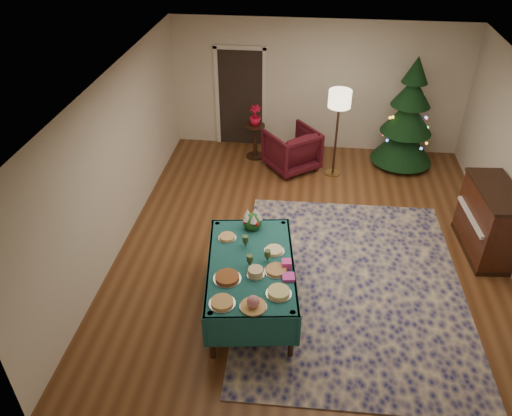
# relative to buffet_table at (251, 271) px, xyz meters

# --- Properties ---
(room_shell) EXTENTS (7.00, 7.00, 7.00)m
(room_shell) POSITION_rel_buffet_table_xyz_m (0.77, 1.45, 0.74)
(room_shell) COLOR #593319
(room_shell) RESTS_ON ground
(doorway) EXTENTS (1.08, 0.04, 2.16)m
(doorway) POSITION_rel_buffet_table_xyz_m (-0.83, 4.94, 0.48)
(doorway) COLOR black
(doorway) RESTS_ON ground
(rug) EXTENTS (3.28, 4.26, 0.02)m
(rug) POSITION_rel_buffet_table_xyz_m (1.39, 0.58, -0.60)
(rug) COLOR #15174F
(rug) RESTS_ON ground
(buffet_table) EXTENTS (1.40, 2.10, 0.77)m
(buffet_table) POSITION_rel_buffet_table_xyz_m (0.00, 0.00, 0.00)
(buffet_table) COLOR black
(buffet_table) RESTS_ON ground
(platter_0) EXTENTS (0.32, 0.32, 0.05)m
(platter_0) POSITION_rel_buffet_table_xyz_m (-0.25, -0.78, 0.17)
(platter_0) COLOR silver
(platter_0) RESTS_ON buffet_table
(platter_1) EXTENTS (0.32, 0.32, 0.17)m
(platter_1) POSITION_rel_buffet_table_xyz_m (0.13, -0.79, 0.22)
(platter_1) COLOR silver
(platter_1) RESTS_ON buffet_table
(platter_2) EXTENTS (0.32, 0.32, 0.06)m
(platter_2) POSITION_rel_buffet_table_xyz_m (0.41, -0.54, 0.18)
(platter_2) COLOR silver
(platter_2) RESTS_ON buffet_table
(platter_3) EXTENTS (0.36, 0.36, 0.05)m
(platter_3) POSITION_rel_buffet_table_xyz_m (-0.26, -0.35, 0.18)
(platter_3) COLOR silver
(platter_3) RESTS_ON buffet_table
(platter_4) EXTENTS (0.23, 0.23, 0.10)m
(platter_4) POSITION_rel_buffet_table_xyz_m (0.09, -0.23, 0.20)
(platter_4) COLOR silver
(platter_4) RESTS_ON buffet_table
(platter_5) EXTENTS (0.31, 0.31, 0.04)m
(platter_5) POSITION_rel_buffet_table_xyz_m (0.34, -0.13, 0.17)
(platter_5) COLOR silver
(platter_5) RESTS_ON buffet_table
(platter_6) EXTENTS (0.28, 0.28, 0.04)m
(platter_6) POSITION_rel_buffet_table_xyz_m (0.28, 0.27, 0.17)
(platter_6) COLOR silver
(platter_6) RESTS_ON buffet_table
(platter_7) EXTENTS (0.25, 0.25, 0.04)m
(platter_7) POSITION_rel_buffet_table_xyz_m (-0.39, 0.48, 0.17)
(platter_7) COLOR silver
(platter_7) RESTS_ON buffet_table
(goblet_0) EXTENTS (0.08, 0.08, 0.18)m
(goblet_0) POSITION_rel_buffet_table_xyz_m (-0.11, 0.32, 0.25)
(goblet_0) COLOR #2D471E
(goblet_0) RESTS_ON buffet_table
(goblet_1) EXTENTS (0.08, 0.08, 0.18)m
(goblet_1) POSITION_rel_buffet_table_xyz_m (0.21, 0.05, 0.25)
(goblet_1) COLOR #2D471E
(goblet_1) RESTS_ON buffet_table
(goblet_2) EXTENTS (0.08, 0.08, 0.18)m
(goblet_2) POSITION_rel_buffet_table_xyz_m (-0.00, -0.07, 0.25)
(goblet_2) COLOR #2D471E
(goblet_2) RESTS_ON buffet_table
(napkin_stack) EXTENTS (0.17, 0.17, 0.04)m
(napkin_stack) POSITION_rel_buffet_table_xyz_m (0.51, -0.24, 0.17)
(napkin_stack) COLOR #E43FBA
(napkin_stack) RESTS_ON buffet_table
(gift_box) EXTENTS (0.14, 0.14, 0.10)m
(gift_box) POSITION_rel_buffet_table_xyz_m (0.47, -0.03, 0.20)
(gift_box) COLOR #F042AB
(gift_box) RESTS_ON buffet_table
(centerpiece) EXTENTS (0.28, 0.28, 0.32)m
(centerpiece) POSITION_rel_buffet_table_xyz_m (-0.07, 0.76, 0.29)
(centerpiece) COLOR #1E4C1E
(centerpiece) RESTS_ON buffet_table
(armchair) EXTENTS (1.22, 1.21, 0.92)m
(armchair) POSITION_rel_buffet_table_xyz_m (0.33, 3.92, -0.15)
(armchair) COLOR #470F19
(armchair) RESTS_ON ground
(floor_lamp) EXTENTS (0.42, 0.42, 1.74)m
(floor_lamp) POSITION_rel_buffet_table_xyz_m (1.17, 3.78, 0.86)
(floor_lamp) COLOR #A57F3F
(floor_lamp) RESTS_ON ground
(side_table) EXTENTS (0.41, 0.41, 0.73)m
(side_table) POSITION_rel_buffet_table_xyz_m (-0.45, 4.32, -0.26)
(side_table) COLOR black
(side_table) RESTS_ON ground
(potted_plant) EXTENTS (0.24, 0.42, 0.24)m
(potted_plant) POSITION_rel_buffet_table_xyz_m (-0.45, 4.32, 0.23)
(potted_plant) COLOR #B30C28
(potted_plant) RESTS_ON side_table
(christmas_tree) EXTENTS (1.34, 1.34, 2.23)m
(christmas_tree) POSITION_rel_buffet_table_xyz_m (2.55, 4.35, 0.39)
(christmas_tree) COLOR black
(christmas_tree) RESTS_ON ground
(piano) EXTENTS (0.71, 1.35, 1.13)m
(piano) POSITION_rel_buffet_table_xyz_m (3.48, 1.63, -0.06)
(piano) COLOR black
(piano) RESTS_ON ground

